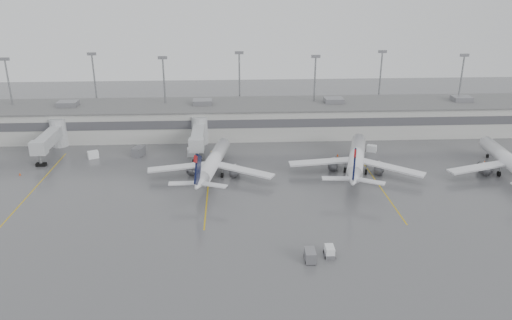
{
  "coord_description": "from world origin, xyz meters",
  "views": [
    {
      "loc": [
        -12.62,
        -71.07,
        40.91
      ],
      "look_at": [
        -7.64,
        24.0,
        5.0
      ],
      "focal_mm": 35.0,
      "sensor_mm": 36.0,
      "label": 1
    }
  ],
  "objects_px": {
    "jet_mid_right": "(356,158)",
    "baggage_tug": "(329,252)",
    "jet_mid_left": "(212,163)",
    "jet_far_right": "(510,162)"
  },
  "relations": [
    {
      "from": "jet_mid_right",
      "to": "baggage_tug",
      "type": "height_order",
      "value": "jet_mid_right"
    },
    {
      "from": "jet_mid_right",
      "to": "jet_mid_left",
      "type": "bearing_deg",
      "value": -162.94
    },
    {
      "from": "jet_far_right",
      "to": "baggage_tug",
      "type": "xyz_separation_m",
      "value": [
        -44.49,
        -30.22,
        -2.53
      ]
    },
    {
      "from": "jet_mid_left",
      "to": "baggage_tug",
      "type": "xyz_separation_m",
      "value": [
        18.83,
        -33.16,
        -2.44
      ]
    },
    {
      "from": "jet_mid_right",
      "to": "jet_far_right",
      "type": "distance_m",
      "value": 32.5
    },
    {
      "from": "jet_mid_right",
      "to": "jet_far_right",
      "type": "relative_size",
      "value": 1.0
    },
    {
      "from": "jet_mid_left",
      "to": "jet_far_right",
      "type": "relative_size",
      "value": 0.96
    },
    {
      "from": "jet_far_right",
      "to": "jet_mid_left",
      "type": "bearing_deg",
      "value": -178.06
    },
    {
      "from": "jet_mid_left",
      "to": "jet_far_right",
      "type": "bearing_deg",
      "value": 7.9
    },
    {
      "from": "jet_mid_left",
      "to": "jet_mid_right",
      "type": "distance_m",
      "value": 30.99
    }
  ]
}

